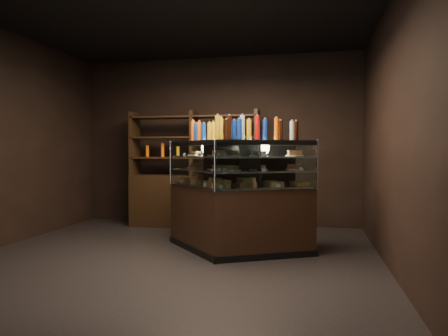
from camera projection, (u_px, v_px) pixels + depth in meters
The scene contains 7 objects.
ground at pixel (172, 259), 4.84m from camera, with size 5.00×5.00×0.00m, color black.
room_shell at pixel (171, 99), 4.76m from camera, with size 5.02×5.02×3.01m.
display_case at pixel (235, 214), 5.22m from camera, with size 2.08×1.44×1.46m.
food_display at pixel (235, 167), 5.19m from camera, with size 1.72×1.00×0.45m.
bottles_top at pixel (235, 130), 5.17m from camera, with size 1.55×0.86×0.30m.
potted_conifer at pixel (258, 222), 5.03m from camera, with size 0.34×0.34×0.73m.
back_shelving at pixel (194, 192), 6.88m from camera, with size 2.24×0.45×2.00m.
Camera 1 is at (1.64, -4.54, 1.31)m, focal length 32.00 mm.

